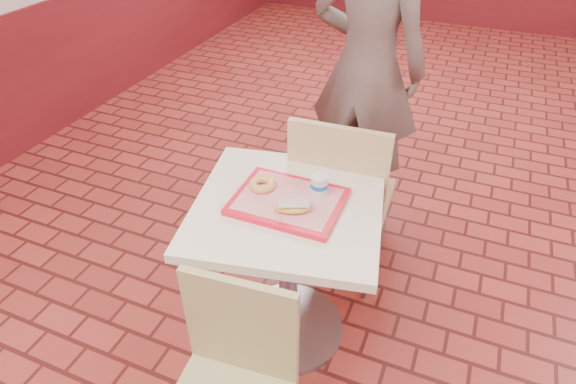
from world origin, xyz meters
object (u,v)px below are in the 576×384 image
at_px(customer, 367,67).
at_px(ring_donut, 262,184).
at_px(chair_main_back, 341,194).
at_px(serving_tray, 288,201).
at_px(chair_main_front, 232,382).
at_px(paper_cup, 319,185).
at_px(main_table, 288,251).
at_px(long_john_donut, 293,208).

bearing_deg(customer, ring_donut, 89.46).
relative_size(chair_main_back, serving_tray, 2.33).
bearing_deg(chair_main_front, paper_cup, 80.68).
xyz_separation_m(chair_main_front, chair_main_back, (0.04, 1.10, 0.07)).
height_order(main_table, customer, customer).
xyz_separation_m(chair_main_front, long_john_donut, (-0.00, 0.57, 0.36)).
relative_size(ring_donut, paper_cup, 1.25).
bearing_deg(chair_main_back, ring_donut, 59.05).
bearing_deg(customer, main_table, 95.77).
relative_size(chair_main_back, ring_donut, 9.09).
height_order(customer, paper_cup, customer).
bearing_deg(paper_cup, customer, 95.50).
relative_size(customer, long_john_donut, 12.66).
height_order(ring_donut, paper_cup, paper_cup).
distance_m(main_table, ring_donut, 0.33).
distance_m(chair_main_back, customer, 0.83).
distance_m(chair_main_back, paper_cup, 0.49).
distance_m(customer, paper_cup, 1.13).
relative_size(main_table, chair_main_front, 0.91).
bearing_deg(ring_donut, main_table, -12.33).
bearing_deg(ring_donut, customer, 83.78).
distance_m(main_table, long_john_donut, 0.32).
bearing_deg(main_table, chair_main_back, 77.90).
bearing_deg(ring_donut, chair_main_back, 62.16).
xyz_separation_m(main_table, paper_cup, (0.11, 0.07, 0.34)).
distance_m(chair_main_front, customer, 1.89).
xyz_separation_m(serving_tray, ring_donut, (-0.13, 0.03, 0.03)).
bearing_deg(chair_main_front, long_john_donut, 85.36).
xyz_separation_m(main_table, long_john_donut, (0.05, -0.07, 0.31)).
xyz_separation_m(main_table, ring_donut, (-0.13, 0.03, 0.31)).
height_order(long_john_donut, paper_cup, paper_cup).
bearing_deg(main_table, customer, 90.08).
relative_size(chair_main_back, paper_cup, 11.39).
xyz_separation_m(customer, ring_donut, (-0.13, -1.16, -0.09)).
bearing_deg(chair_main_back, main_table, 74.79).
height_order(ring_donut, long_john_donut, long_john_donut).
xyz_separation_m(long_john_donut, paper_cup, (0.06, 0.14, 0.03)).
bearing_deg(long_john_donut, chair_main_front, -89.55).
xyz_separation_m(customer, long_john_donut, (0.05, -1.26, -0.09)).
bearing_deg(chair_main_front, customer, 86.64).
height_order(serving_tray, paper_cup, paper_cup).
height_order(chair_main_back, serving_tray, chair_main_back).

